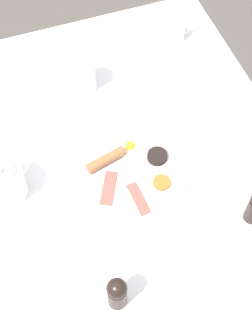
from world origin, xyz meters
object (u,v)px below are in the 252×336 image
at_px(creamer_jug, 177,30).
at_px(spoon_for_tea, 63,124).
at_px(water_glass_tall, 83,74).
at_px(teapot_near, 3,183).
at_px(knife_by_plate, 202,75).
at_px(breakfast_plate, 132,172).
at_px(fork_spare, 76,270).
at_px(napkin_folded, 229,139).
at_px(pepper_grinder, 117,293).

xyz_separation_m(creamer_jug, spoon_for_tea, (-0.44, -0.22, -0.03)).
bearing_deg(water_glass_tall, spoon_for_tea, -130.16).
height_order(teapot_near, spoon_for_tea, teapot_near).
height_order(knife_by_plate, spoon_for_tea, same).
height_order(breakfast_plate, knife_by_plate, breakfast_plate).
bearing_deg(fork_spare, water_glass_tall, 71.10).
bearing_deg(fork_spare, spoon_for_tea, 78.39).
bearing_deg(napkin_folded, creamer_jug, 87.51).
height_order(pepper_grinder, napkin_folded, pepper_grinder).
relative_size(creamer_jug, fork_spare, 0.51).
bearing_deg(teapot_near, knife_by_plate, -3.82).
distance_m(creamer_jug, pepper_grinder, 0.88).
distance_m(pepper_grinder, knife_by_plate, 0.74).
xyz_separation_m(creamer_jug, pepper_grinder, (-0.46, -0.75, 0.03)).
xyz_separation_m(teapot_near, creamer_jug, (0.64, 0.38, -0.02)).
height_order(water_glass_tall, spoon_for_tea, water_glass_tall).
relative_size(breakfast_plate, spoon_for_tea, 1.91).
xyz_separation_m(teapot_near, pepper_grinder, (0.18, -0.37, 0.01)).
xyz_separation_m(knife_by_plate, spoon_for_tea, (-0.45, -0.04, 0.00)).
xyz_separation_m(pepper_grinder, knife_by_plate, (0.47, 0.57, -0.06)).
bearing_deg(napkin_folded, water_glass_tall, 135.01).
height_order(teapot_near, fork_spare, teapot_near).
relative_size(knife_by_plate, fork_spare, 1.28).
xyz_separation_m(water_glass_tall, knife_by_plate, (0.35, -0.08, -0.05)).
relative_size(creamer_jug, napkin_folded, 0.63).
bearing_deg(fork_spare, knife_by_plate, 40.81).
bearing_deg(creamer_jug, knife_by_plate, -87.17).
distance_m(napkin_folded, fork_spare, 0.56).
height_order(creamer_jug, fork_spare, creamer_jug).
relative_size(water_glass_tall, knife_by_plate, 0.54).
distance_m(teapot_near, napkin_folded, 0.63).
bearing_deg(breakfast_plate, pepper_grinder, -115.67).
distance_m(pepper_grinder, spoon_for_tea, 0.54).
xyz_separation_m(teapot_near, napkin_folded, (0.62, -0.04, -0.04)).
bearing_deg(knife_by_plate, fork_spare, -139.19).
height_order(knife_by_plate, fork_spare, same).
height_order(pepper_grinder, spoon_for_tea, pepper_grinder).
height_order(water_glass_tall, creamer_jug, water_glass_tall).
xyz_separation_m(spoon_for_tea, fork_spare, (-0.09, -0.43, 0.00)).
bearing_deg(pepper_grinder, water_glass_tall, 79.80).
height_order(spoon_for_tea, fork_spare, same).
bearing_deg(creamer_jug, fork_spare, -129.48).
xyz_separation_m(water_glass_tall, fork_spare, (-0.19, -0.55, -0.05)).
bearing_deg(knife_by_plate, creamer_jug, 92.83).
bearing_deg(water_glass_tall, knife_by_plate, -12.65).
bearing_deg(breakfast_plate, napkin_folded, 2.57).
relative_size(pepper_grinder, napkin_folded, 0.96).
bearing_deg(fork_spare, creamer_jug, 50.52).
bearing_deg(spoon_for_tea, pepper_grinder, -91.93).
height_order(water_glass_tall, knife_by_plate, water_glass_tall).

